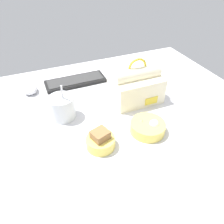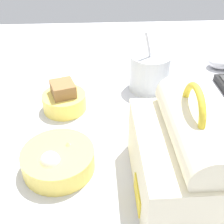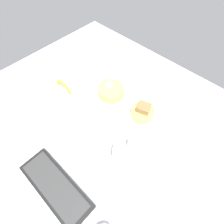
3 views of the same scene
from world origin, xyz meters
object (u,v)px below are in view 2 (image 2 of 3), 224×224
(bento_bowl_sandwich, at_px, (64,100))
(computer_mouse, at_px, (222,62))
(soup_cup, at_px, (149,71))
(bento_bowl_snacks, at_px, (59,159))
(lunch_bag, at_px, (183,157))

(bento_bowl_sandwich, relative_size, computer_mouse, 1.17)
(soup_cup, xyz_separation_m, computer_mouse, (-0.11, 0.24, -0.03))
(computer_mouse, bearing_deg, bento_bowl_snacks, -49.76)
(lunch_bag, bearing_deg, soup_cup, 179.58)
(lunch_bag, bearing_deg, bento_bowl_snacks, -104.85)
(lunch_bag, height_order, computer_mouse, lunch_bag)
(bento_bowl_snacks, bearing_deg, computer_mouse, 130.24)
(lunch_bag, relative_size, bento_bowl_snacks, 1.63)
(lunch_bag, relative_size, computer_mouse, 2.48)
(lunch_bag, bearing_deg, computer_mouse, 150.91)
(lunch_bag, height_order, soup_cup, lunch_bag)
(soup_cup, distance_m, bento_bowl_snacks, 0.35)
(bento_bowl_sandwich, bearing_deg, lunch_bag, 40.78)
(bento_bowl_sandwich, height_order, computer_mouse, bento_bowl_sandwich)
(lunch_bag, xyz_separation_m, bento_bowl_sandwich, (-0.25, -0.22, -0.05))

